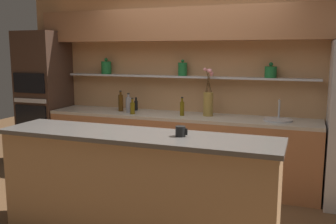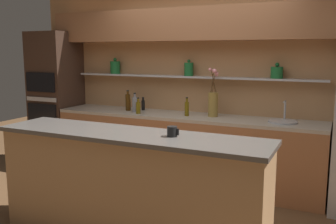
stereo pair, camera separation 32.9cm
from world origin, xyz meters
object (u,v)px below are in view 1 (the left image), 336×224
Objects in this scene: sink_fixture at (278,119)px; coffee_mug at (181,131)px; bottle_oil_1 at (121,104)px; bottle_spirit_2 at (121,102)px; oven_tower at (45,100)px; bottle_spirit_5 at (128,105)px; bottle_oil_4 at (132,108)px; flower_vase at (208,101)px; bottle_oil_3 at (182,108)px; bottle_sauce_0 at (136,105)px.

sink_fixture is 1.77m from coffee_mug.
bottle_spirit_2 is (0.04, -0.07, 0.04)m from bottle_oil_1.
bottle_spirit_5 is (1.44, -0.06, 0.01)m from oven_tower.
bottle_spirit_5 reaches higher than bottle_oil_1.
bottle_oil_1 is at bearing 118.43° from bottle_spirit_2.
oven_tower is at bearing -175.76° from bottle_oil_1.
bottle_spirit_5 is at bearing 139.59° from bottle_oil_4.
flower_vase reaches higher than bottle_spirit_2.
bottle_spirit_2 is at bearing 131.22° from coffee_mug.
sink_fixture is at bearing -0.21° from bottle_spirit_2.
bottle_spirit_5 is (-0.76, -0.02, 0.01)m from bottle_oil_3.
oven_tower reaches higher than bottle_sauce_0.
bottle_oil_4 is 0.14m from bottle_spirit_5.
bottle_oil_4 is at bearing -5.58° from oven_tower.
bottle_spirit_5 is at bearing -2.56° from oven_tower.
sink_fixture reaches higher than bottle_oil_4.
oven_tower is at bearing 177.44° from bottle_spirit_5.
flower_vase is 2.33× the size of bottle_spirit_5.
oven_tower is at bearing -179.14° from bottle_spirit_2.
bottle_oil_4 is (0.09, -0.30, 0.01)m from bottle_sauce_0.
bottle_oil_1 is at bearing 141.24° from bottle_oil_4.
bottle_oil_1 is 0.39m from bottle_oil_4.
bottle_oil_3 is (0.96, -0.14, 0.02)m from bottle_oil_1.
flower_vase is 5.79× the size of coffee_mug.
coffee_mug is (1.26, -1.54, 0.03)m from bottle_spirit_5.
bottle_oil_1 is (-1.29, 0.04, -0.11)m from flower_vase.
bottle_oil_3 is at bearing 107.80° from coffee_mug.
sink_fixture is at bearing 2.82° from bottle_oil_3.
bottle_oil_3 reaches higher than bottle_oil_1.
bottle_oil_1 reaches higher than bottle_sauce_0.
coffee_mug is (0.18, -1.66, -0.05)m from flower_vase.
flower_vase is 2.87× the size of bottle_oil_1.
bottle_oil_4 is at bearing 128.59° from coffee_mug.
bottle_spirit_5 reaches higher than bottle_oil_4.
sink_fixture is (3.40, 0.01, -0.08)m from oven_tower.
bottle_oil_1 is at bearing -166.15° from bottle_sauce_0.
oven_tower is 8.37× the size of bottle_oil_3.
coffee_mug reaches higher than bottle_sauce_0.
bottle_spirit_2 reaches higher than bottle_oil_1.
oven_tower reaches higher than flower_vase.
bottle_sauce_0 is (-1.07, 0.09, -0.11)m from flower_vase.
sink_fixture is at bearing 66.75° from coffee_mug.
bottle_spirit_5 reaches higher than bottle_oil_3.
bottle_oil_1 is 2.25m from coffee_mug.
bottle_oil_4 is at bearing -40.41° from bottle_spirit_5.
sink_fixture is 1.57× the size of bottle_oil_4.
bottle_sauce_0 is at bearing 5.69° from oven_tower.
oven_tower is 3.15m from coffee_mug.
bottle_oil_3 is at bearing -1.23° from oven_tower.
bottle_spirit_5 is (-1.08, -0.12, -0.08)m from flower_vase.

